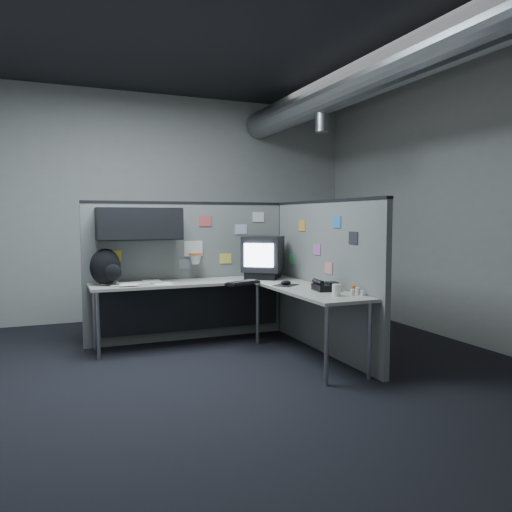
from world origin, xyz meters
name	(u,v)px	position (x,y,z in m)	size (l,w,h in m)	color
room	(287,150)	(0.56, 0.00, 2.10)	(5.62, 5.62, 3.22)	black
partition_back	(177,256)	(-0.25, 1.23, 1.00)	(2.44, 0.42, 1.63)	slate
partition_right	(323,276)	(1.10, 0.22, 0.82)	(0.07, 2.23, 1.63)	slate
desk	(225,294)	(0.15, 0.70, 0.61)	(2.31, 2.11, 0.73)	#A09E91
monitor	(263,257)	(0.71, 0.94, 0.99)	(0.60, 0.60, 0.49)	black
keyboard	(243,283)	(0.29, 0.52, 0.75)	(0.43, 0.30, 0.04)	black
mouse	(286,284)	(0.68, 0.27, 0.75)	(0.31, 0.30, 0.05)	black
phone	(325,286)	(0.88, -0.21, 0.77)	(0.24, 0.26, 0.11)	black
bottles	(356,291)	(1.01, -0.54, 0.76)	(0.12, 0.18, 0.08)	silver
cup	(336,290)	(0.80, -0.54, 0.78)	(0.08, 0.08, 0.11)	white
papers	(136,283)	(-0.76, 1.01, 0.74)	(0.74, 0.47, 0.02)	white
backpack	(106,267)	(-1.07, 1.02, 0.92)	(0.35, 0.32, 0.39)	black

